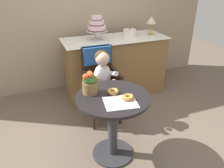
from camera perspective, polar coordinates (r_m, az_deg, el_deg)
ground_plane at (r=2.60m, az=0.18°, el=-16.96°), size 8.00×8.00×0.00m
back_wall at (r=3.70m, az=-10.95°, el=19.24°), size 4.80×0.10×2.70m
cafe_table at (r=2.28m, az=0.20°, el=-7.67°), size 0.72×0.72×0.72m
wicker_chair at (r=2.88m, az=-3.18°, el=2.93°), size 0.42×0.45×0.95m
seated_child at (r=2.73m, az=-2.16°, el=2.44°), size 0.27×0.32×0.73m
paper_napkin at (r=2.07m, az=2.13°, el=-4.60°), size 0.33×0.30×0.00m
donut_front at (r=2.11m, az=4.04°, el=-3.37°), size 0.11×0.11×0.04m
donut_mid at (r=2.20m, az=0.27°, el=-1.88°), size 0.12×0.12×0.04m
flower_vase at (r=2.19m, az=-5.57°, el=0.28°), size 0.15×0.15×0.24m
display_counter at (r=3.56m, az=0.79°, el=4.47°), size 1.56×0.62×0.90m
tiered_cake_stand at (r=3.28m, az=-3.86°, el=14.38°), size 0.30×0.30×0.34m
round_layer_cake at (r=3.49m, az=4.46°, el=12.62°), size 0.19×0.19×0.14m
table_lamp at (r=3.61m, az=9.86°, el=15.40°), size 0.15×0.15×0.28m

